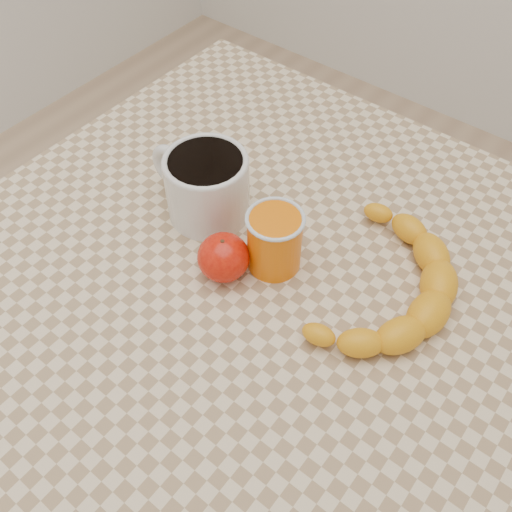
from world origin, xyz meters
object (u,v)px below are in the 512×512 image
Objects in this scene: table at (256,304)px; banana at (384,282)px; apple at (223,257)px; orange_juice_glass at (275,240)px; coffee_mug at (205,183)px.

banana is (0.15, 0.06, 0.11)m from table.
table is 10.70× the size of apple.
orange_juice_glass is 0.07m from apple.
table is 0.18m from coffee_mug.
banana is at bearing 17.52° from orange_juice_glass.
table is 0.13m from orange_juice_glass.
orange_juice_glass is (0.13, -0.02, -0.01)m from coffee_mug.
apple is 0.20m from banana.
apple is 0.25× the size of banana.
coffee_mug is at bearing -176.83° from banana.
banana is at bearing 5.28° from coffee_mug.
coffee_mug is 0.12m from apple.
apple is at bearing -37.95° from coffee_mug.
apple reaches higher than table.
orange_juice_glass is (0.01, 0.02, 0.13)m from table.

